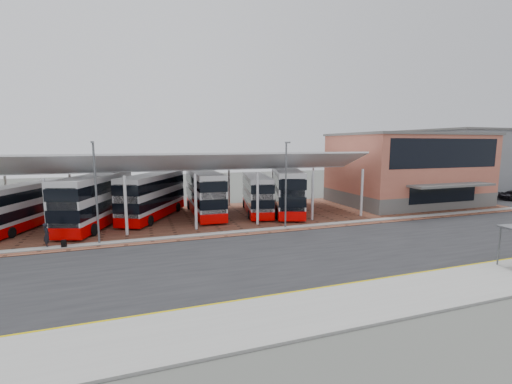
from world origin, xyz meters
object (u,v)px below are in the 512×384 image
Objects in this scene: terminal at (407,168)px; bus_1 at (96,201)px; bus_3 at (204,193)px; bus_5 at (287,191)px; bus_2 at (153,196)px; pedestrian at (47,235)px; bus_0 at (22,207)px; bus_4 at (257,194)px.

bus_1 is (-37.78, -0.87, -2.17)m from terminal.
bus_5 reaches higher than bus_3.
bus_2 is at bearing 38.82° from bus_1.
pedestrian is at bearing -106.95° from bus_2.
bus_1 is 7.22m from pedestrian.
bus_5 is 6.50× the size of pedestrian.
terminal is 1.52× the size of bus_1.
bus_2 is at bearing 24.32° from bus_0.
pedestrian is (-2.86, -6.45, -1.49)m from bus_1.
terminal is 1.73× the size of bus_4.
bus_0 is at bearing -169.14° from bus_1.
bus_0 is (-44.16, -0.00, -2.54)m from terminal.
bus_3 is (17.14, 1.01, 0.34)m from bus_0.
bus_4 is (16.60, 0.94, -0.30)m from bus_1.
terminal is 1.56× the size of bus_3.
bus_4 is (-21.18, 0.07, -2.47)m from terminal.
bus_2 is 11.79m from pedestrian.
bus_1 is 10.92m from bus_3.
bus_5 reaches higher than pedestrian.
bus_4 is at bearing 22.05° from bus_2.
bus_1 is at bearing 11.28° from bus_0.
terminal is 1.51× the size of bus_5.
bus_5 is at bearing 19.28° from bus_1.
bus_0 is 17.18m from bus_3.
bus_1 is 6.44× the size of pedestrian.
bus_0 is 0.85× the size of bus_1.
bus_3 is 9.45m from bus_5.
pedestrian is (3.52, -7.32, -1.11)m from bus_0.
terminal is 1.63× the size of bus_2.
bus_4 is 0.87× the size of bus_5.
bus_3 is at bearing -77.00° from pedestrian.
bus_4 is 5.67× the size of pedestrian.
bus_1 is at bearing -132.58° from bus_2.
bus_5 is at bearing -177.99° from terminal.
bus_0 is at bearing -175.22° from bus_3.
bus_5 is at bearing -92.14° from pedestrian.
pedestrian is at bearing -169.79° from terminal.
bus_1 reaches higher than pedestrian.
bus_5 reaches higher than bus_1.
bus_5 is (-17.71, -0.62, -2.15)m from terminal.
bus_1 is 1.14× the size of bus_4.
terminal is 32.58m from bus_2.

